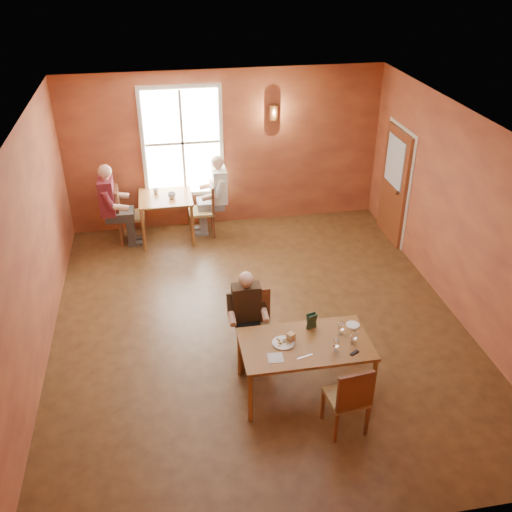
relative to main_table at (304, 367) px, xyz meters
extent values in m
cube|color=brown|center=(-0.31, 1.49, -0.37)|extent=(6.00, 7.00, 0.01)
cube|color=brown|center=(-0.31, 4.99, 1.13)|extent=(6.00, 0.04, 3.00)
cube|color=brown|center=(-0.31, -2.01, 1.13)|extent=(6.00, 0.04, 3.00)
cube|color=brown|center=(-3.31, 1.49, 1.13)|extent=(0.04, 7.00, 3.00)
cube|color=brown|center=(2.69, 1.49, 1.13)|extent=(0.04, 7.00, 3.00)
cube|color=white|center=(-0.31, 1.49, 2.63)|extent=(6.00, 7.00, 0.04)
cube|color=white|center=(-1.11, 4.94, 1.33)|extent=(1.36, 0.10, 1.96)
cube|color=maroon|center=(2.63, 3.79, 0.68)|extent=(0.12, 1.04, 2.10)
cylinder|color=brown|center=(0.59, 4.89, 1.83)|extent=(0.16, 0.16, 0.28)
cylinder|color=silver|center=(-0.27, 0.04, 0.39)|extent=(0.33, 0.33, 0.04)
cube|color=#DAB57B|center=(-0.17, 0.06, 0.43)|extent=(0.12, 0.11, 0.10)
cube|color=#1F3825|center=(0.15, 0.28, 0.48)|extent=(0.14, 0.10, 0.22)
cube|color=silver|center=(-0.07, -0.25, 0.38)|extent=(0.20, 0.07, 0.00)
cube|color=silver|center=(-0.42, -0.21, 0.38)|extent=(0.20, 0.20, 0.01)
cylinder|color=silver|center=(0.68, 0.24, 0.38)|extent=(0.23, 0.23, 0.01)
cube|color=black|center=(0.52, -0.29, 0.38)|extent=(0.13, 0.10, 0.02)
imported|color=silver|center=(-1.40, 4.38, 0.54)|extent=(0.14, 0.14, 0.11)
imported|color=white|center=(-1.68, 4.64, 0.53)|extent=(0.11, 0.11, 0.10)
camera|label=1|loc=(-1.57, -5.30, 4.78)|focal=40.00mm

